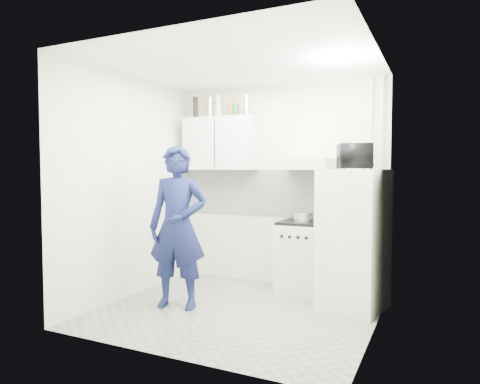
% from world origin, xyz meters
% --- Properties ---
extents(floor, '(2.80, 2.80, 0.00)m').
position_xyz_m(floor, '(0.00, 0.00, 0.00)').
color(floor, gray).
rests_on(floor, ground).
extents(ceiling, '(2.80, 2.80, 0.00)m').
position_xyz_m(ceiling, '(0.00, 0.00, 2.60)').
color(ceiling, white).
rests_on(ceiling, wall_back).
extents(wall_back, '(2.80, 0.00, 2.80)m').
position_xyz_m(wall_back, '(0.00, 1.25, 1.30)').
color(wall_back, beige).
rests_on(wall_back, floor).
extents(wall_left, '(0.00, 2.60, 2.60)m').
position_xyz_m(wall_left, '(-1.40, 0.00, 1.30)').
color(wall_left, beige).
rests_on(wall_left, floor).
extents(wall_right, '(0.00, 2.60, 2.60)m').
position_xyz_m(wall_right, '(1.40, 0.00, 1.30)').
color(wall_right, beige).
rests_on(wall_right, floor).
extents(person, '(0.72, 0.56, 1.76)m').
position_xyz_m(person, '(-0.64, -0.15, 0.88)').
color(person, '#111840').
rests_on(person, floor).
extents(stove, '(0.52, 0.52, 0.84)m').
position_xyz_m(stove, '(0.39, 1.00, 0.42)').
color(stove, beige).
rests_on(stove, floor).
extents(fridge, '(0.74, 0.74, 1.50)m').
position_xyz_m(fridge, '(1.10, 0.61, 0.75)').
color(fridge, white).
rests_on(fridge, floor).
extents(stove_top, '(0.50, 0.50, 0.03)m').
position_xyz_m(stove_top, '(0.39, 1.00, 0.85)').
color(stove_top, black).
rests_on(stove_top, stove).
extents(saucepan, '(0.20, 0.20, 0.11)m').
position_xyz_m(saucepan, '(0.43, 0.97, 0.93)').
color(saucepan, silver).
rests_on(saucepan, stove_top).
extents(microwave, '(0.56, 0.47, 0.27)m').
position_xyz_m(microwave, '(1.10, 0.61, 1.64)').
color(microwave, black).
rests_on(microwave, fridge).
extents(bottle_a, '(0.07, 0.07, 0.30)m').
position_xyz_m(bottle_a, '(-1.14, 1.07, 2.35)').
color(bottle_a, black).
rests_on(bottle_a, upper_cabinet).
extents(bottle_c, '(0.07, 0.07, 0.28)m').
position_xyz_m(bottle_c, '(-0.92, 1.07, 2.34)').
color(bottle_c, silver).
rests_on(bottle_c, upper_cabinet).
extents(bottle_d, '(0.07, 0.07, 0.31)m').
position_xyz_m(bottle_d, '(-0.79, 1.07, 2.35)').
color(bottle_d, '#B2B7BC').
rests_on(bottle_d, upper_cabinet).
extents(canister_a, '(0.09, 0.09, 0.22)m').
position_xyz_m(canister_a, '(-0.60, 1.07, 2.31)').
color(canister_a, brown).
rests_on(canister_a, upper_cabinet).
extents(canister_b, '(0.09, 0.09, 0.16)m').
position_xyz_m(canister_b, '(-0.53, 1.07, 2.28)').
color(canister_b, '#144C1E').
rests_on(canister_b, upper_cabinet).
extents(bottle_e, '(0.07, 0.07, 0.27)m').
position_xyz_m(bottle_e, '(-0.37, 1.07, 2.33)').
color(bottle_e, silver).
rests_on(bottle_e, upper_cabinet).
extents(upper_cabinet, '(1.00, 0.35, 0.70)m').
position_xyz_m(upper_cabinet, '(-0.75, 1.07, 1.85)').
color(upper_cabinet, white).
rests_on(upper_cabinet, wall_back).
extents(range_hood, '(0.60, 0.50, 0.14)m').
position_xyz_m(range_hood, '(0.45, 1.00, 1.57)').
color(range_hood, beige).
rests_on(range_hood, wall_back).
extents(backsplash, '(2.74, 0.03, 0.60)m').
position_xyz_m(backsplash, '(0.00, 1.24, 1.20)').
color(backsplash, white).
rests_on(backsplash, wall_back).
extents(pipe_a, '(0.05, 0.05, 2.60)m').
position_xyz_m(pipe_a, '(1.30, 1.17, 1.30)').
color(pipe_a, beige).
rests_on(pipe_a, floor).
extents(pipe_b, '(0.04, 0.04, 2.60)m').
position_xyz_m(pipe_b, '(1.18, 1.17, 1.30)').
color(pipe_b, beige).
rests_on(pipe_b, floor).
extents(ceiling_spot_fixture, '(0.10, 0.10, 0.02)m').
position_xyz_m(ceiling_spot_fixture, '(1.00, 0.20, 2.57)').
color(ceiling_spot_fixture, white).
rests_on(ceiling_spot_fixture, ceiling).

